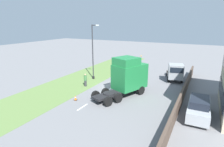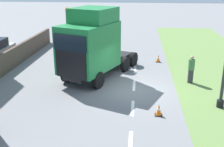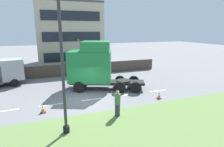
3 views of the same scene
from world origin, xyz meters
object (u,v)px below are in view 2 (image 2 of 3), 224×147
(pedestrian, at_px, (191,70))
(traffic_cone_lead, at_px, (159,110))
(lorry_cab, at_px, (92,45))
(traffic_cone_trailing, at_px, (158,58))

(pedestrian, xyz_separation_m, traffic_cone_lead, (2.25, 4.69, -0.59))
(lorry_cab, distance_m, pedestrian, 6.43)
(pedestrian, relative_size, traffic_cone_lead, 3.07)
(pedestrian, height_order, traffic_cone_trailing, pedestrian)
(traffic_cone_lead, bearing_deg, lorry_cab, -49.62)
(traffic_cone_trailing, bearing_deg, lorry_cab, 44.39)
(pedestrian, distance_m, traffic_cone_lead, 5.23)
(lorry_cab, bearing_deg, pedestrian, -157.73)
(pedestrian, distance_m, traffic_cone_trailing, 4.83)
(lorry_cab, relative_size, traffic_cone_lead, 12.62)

